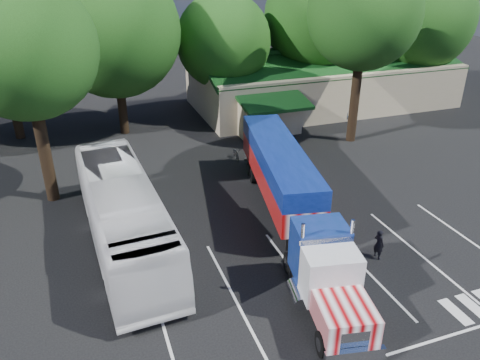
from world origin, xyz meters
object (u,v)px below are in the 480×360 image
object	(u,v)px
woman	(379,244)
silver_sedan	(323,110)
semi_truck	(289,189)
bicycle	(236,153)
tour_bus	(123,214)

from	to	relation	value
woman	silver_sedan	distance (m)	21.12
semi_truck	silver_sedan	bearing A→B (deg)	66.60
semi_truck	woman	distance (m)	5.27
bicycle	silver_sedan	world-z (taller)	silver_sedan
woman	silver_sedan	xyz separation A→B (m)	(7.73, 19.65, -0.04)
tour_bus	silver_sedan	world-z (taller)	tour_bus
semi_truck	silver_sedan	xyz separation A→B (m)	(10.55, 15.41, -1.41)
woman	bicycle	xyz separation A→B (m)	(-2.47, 13.65, -0.34)
woman	tour_bus	size ratio (longest dim) A/B	0.12
semi_truck	silver_sedan	distance (m)	18.73
woman	bicycle	world-z (taller)	woman
semi_truck	silver_sedan	size ratio (longest dim) A/B	4.10
woman	tour_bus	world-z (taller)	tour_bus
bicycle	tour_bus	distance (m)	12.32
semi_truck	bicycle	xyz separation A→B (m)	(0.35, 9.41, -1.71)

